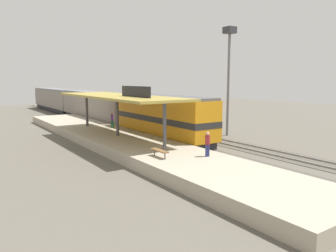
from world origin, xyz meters
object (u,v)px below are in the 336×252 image
(passenger_carriage_rear, at_px, (55,99))
(person_walking, at_px, (208,143))
(platform_bench, at_px, (160,151))
(locomotive, at_px, (162,117))
(passenger_carriage_front, at_px, (94,106))
(person_waiting, at_px, (112,119))
(light_mast, at_px, (229,58))
(freight_car, at_px, (161,113))

(passenger_carriage_rear, bearing_deg, person_walking, -93.68)
(platform_bench, distance_m, locomotive, 10.88)
(passenger_carriage_front, bearing_deg, person_waiting, -102.97)
(person_walking, bearing_deg, platform_bench, 149.25)
(locomotive, height_order, passenger_carriage_rear, locomotive)
(passenger_carriage_front, relative_size, light_mast, 1.71)
(locomotive, height_order, freight_car, locomotive)
(platform_bench, xyz_separation_m, passenger_carriage_front, (6.00, 27.02, 0.97))
(light_mast, bearing_deg, locomotive, 170.26)
(freight_car, distance_m, person_waiting, 7.74)
(person_walking, bearing_deg, passenger_carriage_rear, 86.32)
(passenger_carriage_rear, distance_m, light_mast, 41.34)
(passenger_carriage_front, bearing_deg, locomotive, -90.00)
(passenger_carriage_rear, xyz_separation_m, light_mast, (7.80, -40.14, 6.08))
(freight_car, bearing_deg, person_waiting, -165.66)
(passenger_carriage_front, bearing_deg, passenger_carriage_rear, 90.00)
(locomotive, relative_size, passenger_carriage_front, 0.72)
(locomotive, distance_m, person_walking, 11.17)
(person_waiting, bearing_deg, person_walking, -91.02)
(light_mast, relative_size, person_walking, 6.84)
(locomotive, distance_m, passenger_carriage_rear, 38.80)
(passenger_carriage_front, relative_size, passenger_carriage_rear, 1.00)
(platform_bench, relative_size, person_walking, 0.99)
(person_walking, bearing_deg, passenger_carriage_front, 83.66)
(platform_bench, bearing_deg, passenger_carriage_front, 77.48)
(platform_bench, height_order, passenger_carriage_front, passenger_carriage_front)
(passenger_carriage_front, bearing_deg, light_mast, -68.03)
(freight_car, relative_size, person_walking, 7.02)
(platform_bench, distance_m, person_walking, 3.31)
(locomotive, distance_m, passenger_carriage_front, 18.00)
(locomotive, bearing_deg, freight_car, 57.86)
(passenger_carriage_front, height_order, freight_car, passenger_carriage_front)
(person_walking, bearing_deg, light_mast, 40.41)
(passenger_carriage_rear, xyz_separation_m, freight_car, (4.60, -31.48, -0.34))
(passenger_carriage_front, xyz_separation_m, freight_car, (4.60, -10.68, -0.34))
(passenger_carriage_rear, bearing_deg, freight_car, -81.69)
(passenger_carriage_rear, bearing_deg, light_mast, -79.00)
(passenger_carriage_front, relative_size, person_walking, 11.70)
(freight_car, bearing_deg, person_walking, -113.37)
(platform_bench, relative_size, person_waiting, 0.99)
(light_mast, xyz_separation_m, person_waiting, (-10.70, 6.74, -6.54))
(freight_car, relative_size, light_mast, 1.03)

